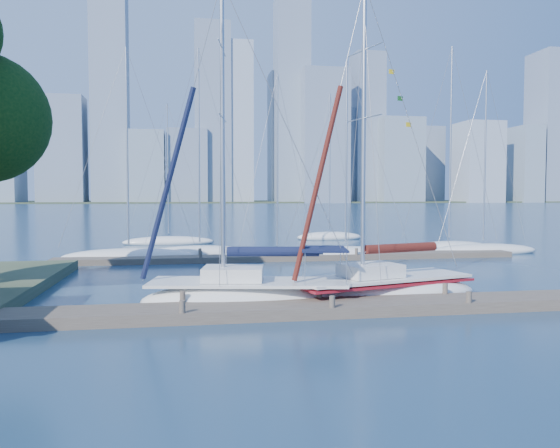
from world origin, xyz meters
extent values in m
plane|color=#17344B|center=(0.00, 0.00, 0.00)|extent=(700.00, 700.00, 0.00)
cube|color=#4A3F36|center=(0.00, 0.00, 0.20)|extent=(26.00, 2.00, 0.40)
cube|color=#4A3F36|center=(2.00, 16.00, 0.18)|extent=(30.00, 1.80, 0.36)
cube|color=#38472D|center=(0.00, 320.00, 0.00)|extent=(800.00, 100.00, 1.50)
ellipsoid|color=silver|center=(-2.55, 1.92, 0.23)|extent=(8.37, 4.00, 1.41)
cube|color=silver|center=(-2.55, 1.92, 0.89)|extent=(7.75, 3.69, 0.11)
cube|color=silver|center=(-3.11, 2.02, 1.22)|extent=(2.52, 2.08, 0.52)
cylinder|color=silver|center=(-3.48, 2.09, 6.56)|extent=(0.17, 0.17, 11.24)
cylinder|color=silver|center=(-1.60, 1.75, 1.97)|extent=(3.76, 0.76, 0.09)
cylinder|color=#101537|center=(-1.60, 1.75, 2.07)|extent=(3.51, 0.99, 0.38)
cube|color=#101537|center=(0.29, 1.42, 2.16)|extent=(2.06, 2.50, 0.08)
ellipsoid|color=silver|center=(2.92, 2.26, 0.23)|extent=(8.35, 4.65, 1.39)
cube|color=silver|center=(2.92, 2.26, 0.88)|extent=(7.73, 4.29, 0.11)
cube|color=silver|center=(2.39, 2.11, 1.21)|extent=(2.60, 2.23, 0.51)
cylinder|color=silver|center=(2.03, 2.01, 6.65)|extent=(0.17, 0.17, 11.43)
cylinder|color=silver|center=(3.84, 2.52, 1.95)|extent=(3.64, 1.11, 0.09)
cylinder|color=#47130F|center=(3.84, 2.52, 2.04)|extent=(3.43, 1.29, 0.37)
cube|color=maroon|center=(2.92, 2.26, 0.72)|extent=(7.92, 4.44, 0.09)
ellipsoid|color=silver|center=(-8.55, 17.73, 0.21)|extent=(8.69, 3.09, 1.13)
cylinder|color=silver|center=(-8.55, 17.73, 7.34)|extent=(0.12, 0.12, 12.62)
ellipsoid|color=silver|center=(-3.96, 19.22, 0.20)|extent=(7.85, 3.70, 1.10)
cylinder|color=silver|center=(-3.96, 19.22, 7.58)|extent=(0.12, 0.12, 13.17)
ellipsoid|color=silver|center=(1.11, 17.01, 0.17)|extent=(6.25, 4.19, 0.95)
cylinder|color=silver|center=(1.11, 17.01, 6.54)|extent=(0.10, 0.10, 11.35)
ellipsoid|color=silver|center=(5.69, 16.55, 0.21)|extent=(8.49, 4.90, 1.15)
cylinder|color=silver|center=(5.69, 16.55, 7.05)|extent=(0.13, 0.13, 12.00)
ellipsoid|color=silver|center=(14.49, 19.24, 0.21)|extent=(7.32, 4.09, 1.17)
cylinder|color=silver|center=(14.49, 19.24, 8.10)|extent=(0.13, 0.13, 14.08)
ellipsoid|color=silver|center=(16.27, 17.50, 0.19)|extent=(8.54, 4.15, 1.07)
cylinder|color=silver|center=(16.27, 17.50, 7.03)|extent=(0.12, 0.12, 12.12)
ellipsoid|color=silver|center=(-6.37, 29.14, 0.19)|extent=(7.96, 4.93, 1.02)
cylinder|color=silver|center=(-6.37, 29.14, 6.47)|extent=(0.11, 0.11, 11.09)
ellipsoid|color=silver|center=(8.62, 31.81, 0.20)|extent=(6.62, 4.57, 1.09)
cylinder|color=silver|center=(8.62, 31.81, 7.39)|extent=(0.12, 0.12, 12.81)
cube|color=#7E91A2|center=(-96.77, 283.96, 20.78)|extent=(14.72, 23.42, 41.56)
cube|color=slate|center=(-69.73, 287.50, 28.26)|extent=(23.78, 17.63, 56.53)
cube|color=#94A2B2|center=(-47.55, 309.43, 20.63)|extent=(13.36, 17.61, 41.26)
cube|color=#7E91A2|center=(-25.94, 284.92, 19.43)|extent=(19.51, 19.81, 38.86)
cube|color=slate|center=(-4.22, 286.68, 20.18)|extent=(21.72, 16.86, 40.36)
cube|color=#94A2B2|center=(21.35, 289.48, 44.68)|extent=(21.66, 14.99, 89.37)
cube|color=#7E91A2|center=(51.90, 304.67, 38.26)|extent=(15.13, 17.46, 76.53)
cube|color=slate|center=(70.99, 278.50, 36.81)|extent=(25.66, 18.95, 73.62)
cube|color=#94A2B2|center=(91.42, 294.72, 27.29)|extent=(13.52, 17.11, 54.58)
cube|color=#7E91A2|center=(115.77, 279.60, 24.17)|extent=(24.42, 18.80, 48.34)
cube|color=slate|center=(147.05, 309.52, 23.72)|extent=(15.72, 17.52, 47.45)
cube|color=#94A2B2|center=(164.09, 278.94, 23.44)|extent=(22.57, 23.94, 46.87)
cube|color=#7E91A2|center=(194.50, 279.05, 22.54)|extent=(13.23, 21.38, 45.09)
cube|color=slate|center=(213.93, 282.23, 45.22)|extent=(21.30, 23.60, 90.44)
cube|color=slate|center=(-45.00, 290.00, 60.87)|extent=(18.82, 18.00, 121.74)
cube|color=slate|center=(10.00, 290.00, 49.52)|extent=(19.61, 18.00, 99.03)
cube|color=slate|center=(55.00, 290.00, 57.71)|extent=(18.73, 18.00, 115.41)
cube|color=slate|center=(100.00, 290.00, 43.20)|extent=(16.96, 18.00, 86.41)
camera|label=1|loc=(-4.84, -18.63, 4.20)|focal=35.00mm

